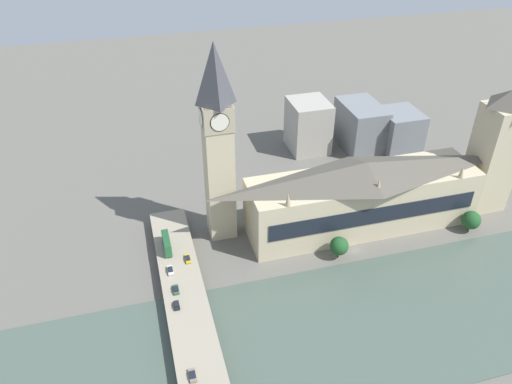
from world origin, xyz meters
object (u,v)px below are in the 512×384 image
object	(u,v)px
parliament_hall	(363,195)
car_southbound_lead	(192,375)
car_southbound_mid	(170,270)
clock_tower	(218,143)
car_northbound_mid	(177,305)
victoria_tower	(495,151)
road_bridge	(197,354)
double_decker_bus_mid	(167,243)
car_northbound_tail	(176,289)
car_northbound_lead	(188,259)

from	to	relation	value
parliament_hall	car_southbound_lead	xyz separation A→B (m)	(-56.23, 77.00, -9.38)
car_southbound_mid	clock_tower	bearing A→B (deg)	-45.54
car_northbound_mid	car_southbound_lead	distance (m)	27.03
victoria_tower	road_bridge	size ratio (longest dim) A/B	0.39
parliament_hall	car_northbound_mid	xyz separation A→B (m)	(-29.20, 77.63, -9.31)
car_southbound_lead	double_decker_bus_mid	bearing A→B (deg)	0.03
road_bridge	car_northbound_tail	world-z (taller)	car_northbound_tail
double_decker_bus_mid	car_northbound_mid	distance (m)	29.51
victoria_tower	car_southbound_mid	xyz separation A→B (m)	(-12.33, 134.11, -20.75)
road_bridge	car_northbound_mid	size ratio (longest dim) A/B	37.60
car_southbound_mid	car_southbound_lead	bearing A→B (deg)	-179.38
clock_tower	car_northbound_tail	size ratio (longest dim) A/B	17.35
road_bridge	car_northbound_lead	xyz separation A→B (m)	(40.48, -3.65, 1.52)
clock_tower	car_northbound_tail	xyz separation A→B (m)	(-32.43, 22.52, -34.94)
car_southbound_mid	car_northbound_lead	bearing A→B (deg)	-56.83
victoria_tower	double_decker_bus_mid	distance (m)	134.96
parliament_hall	road_bridge	size ratio (longest dim) A/B	0.63
road_bridge	car_northbound_tail	distance (m)	26.45
road_bridge	car_northbound_lead	distance (m)	40.67
car_northbound_lead	car_northbound_tail	distance (m)	15.49
car_northbound_lead	car_southbound_mid	distance (m)	8.06
parliament_hall	clock_tower	bearing A→B (deg)	79.20
car_northbound_tail	car_southbound_mid	size ratio (longest dim) A/B	0.94
victoria_tower	car_northbound_mid	distance (m)	138.97
road_bridge	car_southbound_mid	size ratio (longest dim) A/B	30.92
parliament_hall	car_southbound_lead	bearing A→B (deg)	126.14
double_decker_bus_mid	car_southbound_lead	distance (m)	56.50
car_northbound_lead	car_northbound_mid	bearing A→B (deg)	162.07
car_northbound_lead	parliament_hall	bearing A→B (deg)	-83.66
car_southbound_lead	victoria_tower	bearing A→B (deg)	-67.16
car_northbound_tail	double_decker_bus_mid	bearing A→B (deg)	0.28
parliament_hall	car_southbound_mid	xyz separation A→B (m)	(-12.27, 77.47, -9.33)
clock_tower	car_southbound_lead	xyz separation A→B (m)	(-66.60, 22.60, -34.94)
parliament_hall	double_decker_bus_mid	size ratio (longest dim) A/B	8.15
victoria_tower	car_southbound_mid	distance (m)	136.26
road_bridge	car_southbound_mid	world-z (taller)	car_southbound_mid
car_northbound_mid	clock_tower	bearing A→B (deg)	-30.41
parliament_hall	car_northbound_tail	xyz separation A→B (m)	(-22.06, 76.92, -9.38)
car_northbound_tail	car_northbound_lead	bearing A→B (deg)	-23.57
road_bridge	double_decker_bus_mid	bearing A→B (deg)	3.13
double_decker_bus_mid	car_southbound_mid	world-z (taller)	double_decker_bus_mid
car_northbound_tail	car_southbound_lead	distance (m)	34.17
road_bridge	car_southbound_lead	bearing A→B (deg)	161.57
car_northbound_tail	car_southbound_mid	bearing A→B (deg)	3.27
car_northbound_tail	car_southbound_mid	distance (m)	9.80
clock_tower	car_southbound_lead	distance (m)	78.53
parliament_hall	clock_tower	distance (m)	60.99
double_decker_bus_mid	car_northbound_lead	size ratio (longest dim) A/B	2.32
car_northbound_tail	parliament_hall	bearing A→B (deg)	-74.00
car_northbound_lead	car_southbound_lead	xyz separation A→B (m)	(-48.36, 6.27, 0.02)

